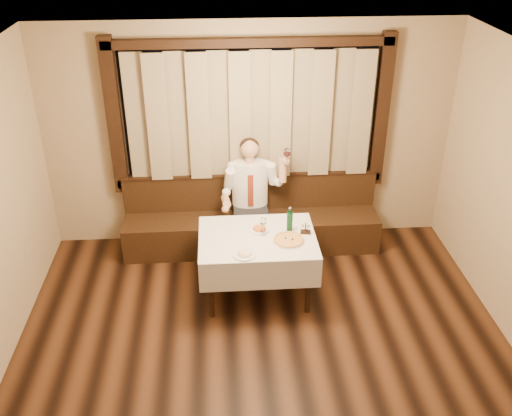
{
  "coord_description": "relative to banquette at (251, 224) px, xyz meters",
  "views": [
    {
      "loc": [
        -0.39,
        -3.53,
        4.02
      ],
      "look_at": [
        0.0,
        1.9,
        1.0
      ],
      "focal_mm": 40.0,
      "sensor_mm": 36.0,
      "label": 1
    }
  ],
  "objects": [
    {
      "name": "room",
      "position": [
        -0.0,
        -1.75,
        1.19
      ],
      "size": [
        5.01,
        6.01,
        2.81
      ],
      "color": "black",
      "rests_on": "ground"
    },
    {
      "name": "dining_table",
      "position": [
        0.0,
        -1.02,
        0.34
      ],
      "size": [
        1.27,
        0.97,
        0.76
      ],
      "color": "black",
      "rests_on": "ground"
    },
    {
      "name": "pasta_cream",
      "position": [
        -0.16,
        -1.37,
        0.48
      ],
      "size": [
        0.25,
        0.25,
        0.09
      ],
      "rotation": [
        0.0,
        0.0,
        0.36
      ],
      "color": "white",
      "rests_on": "dining_table"
    },
    {
      "name": "green_bottle",
      "position": [
        0.36,
        -0.94,
        0.57
      ],
      "size": [
        0.06,
        0.06,
        0.3
      ],
      "rotation": [
        0.0,
        0.0,
        0.4
      ],
      "color": "#0F4625",
      "rests_on": "dining_table"
    },
    {
      "name": "pasta_red",
      "position": [
        0.03,
        -0.89,
        0.48
      ],
      "size": [
        0.24,
        0.24,
        0.08
      ],
      "rotation": [
        0.0,
        0.0,
        -0.22
      ],
      "color": "white",
      "rests_on": "dining_table"
    },
    {
      "name": "pizza",
      "position": [
        0.33,
        -1.14,
        0.46
      ],
      "size": [
        0.34,
        0.34,
        0.04
      ],
      "rotation": [
        0.0,
        0.0,
        0.18
      ],
      "color": "white",
      "rests_on": "dining_table"
    },
    {
      "name": "cruet_caddy",
      "position": [
        0.53,
        -0.99,
        0.49
      ],
      "size": [
        0.12,
        0.07,
        0.12
      ],
      "rotation": [
        0.0,
        0.0,
        -0.16
      ],
      "color": "black",
      "rests_on": "dining_table"
    },
    {
      "name": "banquette",
      "position": [
        0.0,
        0.0,
        0.0
      ],
      "size": [
        3.2,
        0.61,
        0.94
      ],
      "color": "black",
      "rests_on": "ground"
    },
    {
      "name": "seated_man",
      "position": [
        -0.01,
        -0.09,
        0.54
      ],
      "size": [
        0.83,
        0.62,
        1.48
      ],
      "color": "black",
      "rests_on": "ground"
    },
    {
      "name": "table_wine_glass",
      "position": [
        0.07,
        -0.98,
        0.6
      ],
      "size": [
        0.08,
        0.08,
        0.21
      ],
      "rotation": [
        0.0,
        0.0,
        -0.28
      ],
      "color": "white",
      "rests_on": "dining_table"
    }
  ]
}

